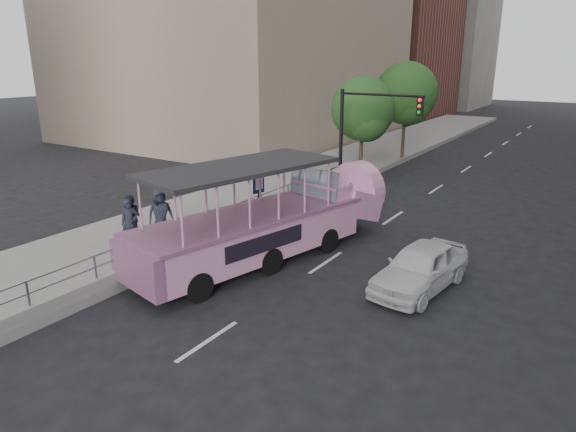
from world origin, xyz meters
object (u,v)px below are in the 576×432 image
at_px(duck_boat, 273,221).
at_px(pedestrian_far, 161,215).
at_px(pedestrian_mid, 132,218).
at_px(street_tree_far, 407,96).
at_px(car, 420,267).
at_px(parking_sign, 259,195).
at_px(street_tree_near, 364,111).
at_px(traffic_signal, 364,126).
at_px(pedestrian_near, 130,223).

distance_m(duck_boat, pedestrian_far, 4.14).
xyz_separation_m(pedestrian_mid, street_tree_far, (2.51, 20.44, 3.17)).
bearing_deg(car, parking_sign, 175.37).
relative_size(car, street_tree_near, 0.71).
height_order(duck_boat, traffic_signal, traffic_signal).
xyz_separation_m(duck_boat, pedestrian_far, (-3.84, -1.56, -0.01)).
distance_m(traffic_signal, street_tree_near, 3.80).
bearing_deg(traffic_signal, parking_sign, -97.63).
relative_size(traffic_signal, street_tree_far, 0.81).
xyz_separation_m(pedestrian_far, traffic_signal, (3.01, 10.46, 2.25)).
distance_m(traffic_signal, street_tree_far, 9.57).
bearing_deg(street_tree_near, car, -57.94).
distance_m(pedestrian_far, parking_sign, 3.81).
relative_size(pedestrian_far, street_tree_near, 0.33).
relative_size(car, street_tree_far, 0.63).
xyz_separation_m(pedestrian_near, street_tree_near, (1.84, 14.94, 2.67)).
bearing_deg(pedestrian_mid, duck_boat, -6.21).
relative_size(pedestrian_near, pedestrian_mid, 1.02).
xyz_separation_m(parking_sign, street_tree_near, (-0.62, 10.69, 2.26)).
xyz_separation_m(car, traffic_signal, (-6.04, 8.77, 2.80)).
xyz_separation_m(pedestrian_mid, parking_sign, (2.93, 3.75, 0.43)).
relative_size(duck_boat, street_tree_far, 1.64).
relative_size(pedestrian_near, parking_sign, 0.70).
height_order(street_tree_near, street_tree_far, street_tree_far).
relative_size(car, traffic_signal, 0.78).
height_order(pedestrian_near, street_tree_far, street_tree_far).
relative_size(pedestrian_near, street_tree_near, 0.30).
bearing_deg(street_tree_far, pedestrian_mid, -96.99).
relative_size(pedestrian_far, street_tree_far, 0.30).
bearing_deg(pedestrian_far, pedestrian_mid, 149.83).
relative_size(duck_boat, pedestrian_far, 5.54).
bearing_deg(duck_boat, street_tree_near, 101.12).
bearing_deg(parking_sign, street_tree_far, 91.46).
bearing_deg(pedestrian_mid, street_tree_near, 50.71).
bearing_deg(traffic_signal, pedestrian_near, -106.62).
bearing_deg(pedestrian_mid, pedestrian_far, 1.47).
bearing_deg(duck_boat, parking_sign, 137.60).
bearing_deg(traffic_signal, car, -55.43).
distance_m(car, pedestrian_far, 9.23).
relative_size(pedestrian_far, parking_sign, 0.78).
xyz_separation_m(parking_sign, traffic_signal, (0.97, 7.26, 1.94)).
bearing_deg(car, pedestrian_mid, -159.80).
distance_m(pedestrian_far, street_tree_near, 14.20).
distance_m(pedestrian_near, pedestrian_far, 1.14).
distance_m(duck_boat, pedestrian_mid, 5.18).
distance_m(parking_sign, street_tree_far, 16.92).
height_order(duck_boat, street_tree_far, street_tree_far).
distance_m(pedestrian_mid, street_tree_near, 14.87).
distance_m(pedestrian_near, street_tree_near, 15.29).
xyz_separation_m(traffic_signal, street_tree_far, (-1.40, 9.43, 0.81)).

